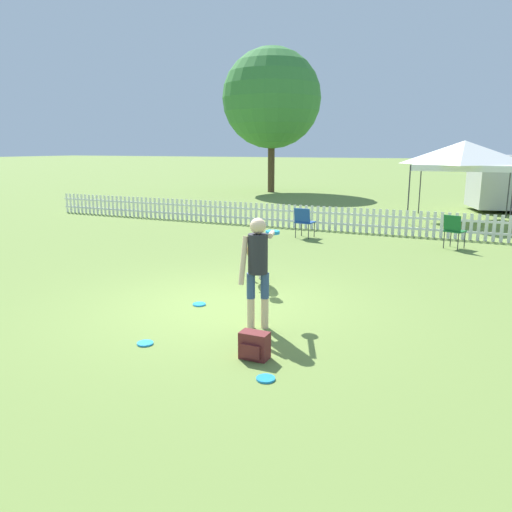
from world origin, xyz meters
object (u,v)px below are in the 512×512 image
frisbee_midfield (145,343)px  canopy_tent_main (464,155)px  handler_person (258,260)px  tree_left_grove (272,99)px  frisbee_near_handler (199,304)px  frisbee_near_dog (266,379)px  folding_chair_green_right (304,220)px  folding_chair_blue_left (454,228)px  backpack_on_grass (254,346)px  leaping_dog (255,251)px

frisbee_midfield → canopy_tent_main: bearing=77.2°
handler_person → tree_left_grove: bearing=86.7°
frisbee_midfield → tree_left_grove: size_ratio=0.03×
handler_person → frisbee_near_handler: bearing=132.0°
frisbee_near_dog → frisbee_midfield: bearing=171.4°
canopy_tent_main → tree_left_grove: (-10.66, 8.14, 2.96)m
frisbee_midfield → folding_chair_green_right: (-0.72, 8.43, 0.51)m
frisbee_near_handler → folding_chair_blue_left: size_ratio=0.24×
backpack_on_grass → folding_chair_green_right: bearing=105.1°
backpack_on_grass → folding_chair_green_right: size_ratio=0.41×
backpack_on_grass → tree_left_grove: (-9.00, 21.89, 5.09)m
frisbee_near_handler → canopy_tent_main: bearing=74.4°
frisbee_near_dog → frisbee_midfield: (-1.87, 0.28, 0.00)m
tree_left_grove → frisbee_near_handler: bearing=-70.3°
leaping_dog → tree_left_grove: tree_left_grove is taller
frisbee_near_handler → handler_person: bearing=-22.4°
folding_chair_blue_left → folding_chair_green_right: bearing=23.2°
handler_person → canopy_tent_main: size_ratio=0.51×
handler_person → tree_left_grove: size_ratio=0.20×
frisbee_near_dog → folding_chair_green_right: 9.10m
frisbee_near_handler → folding_chair_green_right: 6.71m
handler_person → frisbee_midfield: (-1.10, -1.21, -0.99)m
leaping_dog → tree_left_grove: 20.69m
leaping_dog → canopy_tent_main: 11.13m
leaping_dog → canopy_tent_main: (3.12, 10.56, 1.66)m
handler_person → frisbee_near_dog: bearing=-88.5°
frisbee_near_dog → frisbee_midfield: 1.89m
folding_chair_blue_left → tree_left_grove: size_ratio=0.11×
frisbee_midfield → backpack_on_grass: (1.51, 0.19, 0.16)m
backpack_on_grass → canopy_tent_main: bearing=83.1°
frisbee_near_handler → frisbee_near_dog: same height
folding_chair_blue_left → handler_person: bearing=95.3°
frisbee_midfield → frisbee_near_handler: bearing=97.1°
handler_person → frisbee_near_dog: 1.95m
tree_left_grove → backpack_on_grass: bearing=-67.7°
frisbee_near_handler → frisbee_near_dog: 2.92m
tree_left_grove → folding_chair_blue_left: bearing=-51.5°
folding_chair_green_right → canopy_tent_main: bearing=-119.5°
folding_chair_blue_left → folding_chair_green_right: size_ratio=1.01×
frisbee_near_dog → folding_chair_blue_left: folding_chair_blue_left is taller
frisbee_near_dog → tree_left_grove: size_ratio=0.03×
handler_person → canopy_tent_main: bearing=55.1°
canopy_tent_main → tree_left_grove: tree_left_grove is taller
frisbee_midfield → folding_chair_blue_left: 9.14m
handler_person → backpack_on_grass: bearing=-93.9°
folding_chair_green_right → canopy_tent_main: (3.89, 5.51, 1.77)m
folding_chair_blue_left → folding_chair_green_right: 4.01m
frisbee_near_dog → canopy_tent_main: canopy_tent_main is taller
handler_person → frisbee_near_handler: handler_person is taller
frisbee_near_dog → leaping_dog: bearing=116.4°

